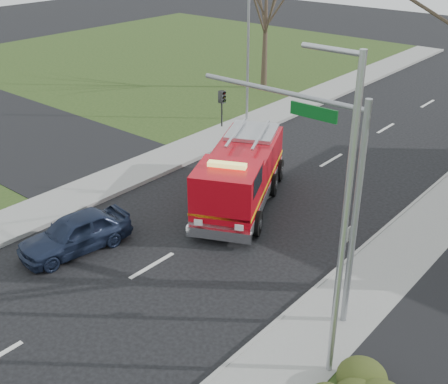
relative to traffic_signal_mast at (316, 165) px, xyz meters
The scene contains 9 objects.
ground 7.18m from the traffic_signal_mast, 163.94° to the right, with size 120.00×120.00×0.00m, color black.
sidewalk_right 4.97m from the traffic_signal_mast, 56.58° to the right, with size 2.40×80.00×0.15m, color gray.
sidewalk_left 12.41m from the traffic_signal_mast, behind, with size 2.40×80.00×0.15m, color gray.
bare_tree_left 23.97m from the traffic_signal_mast, 129.43° to the left, with size 4.50×4.50×9.00m.
traffic_signal_mast is the anchor object (origin of this frame).
streetlight_pole 2.78m from the traffic_signal_mast, 46.02° to the right, with size 1.48×0.16×8.40m.
utility_pole_far 17.38m from the traffic_signal_mast, 133.85° to the left, with size 0.14×0.14×7.00m, color gray.
fire_engine 7.79m from the traffic_signal_mast, 145.27° to the left, with size 5.06×7.22×2.77m.
parked_car_maroon 9.32m from the traffic_signal_mast, 162.70° to the right, with size 1.62×4.03×1.37m, color #1C263E.
Camera 1 is at (12.21, -10.73, 10.74)m, focal length 45.00 mm.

